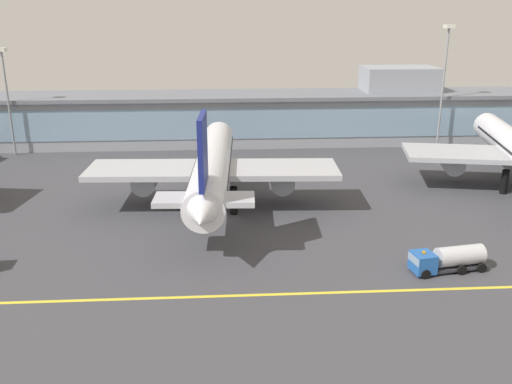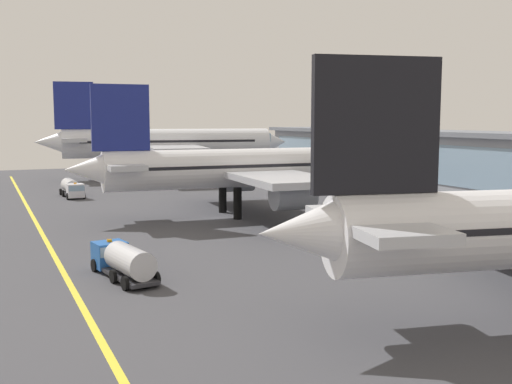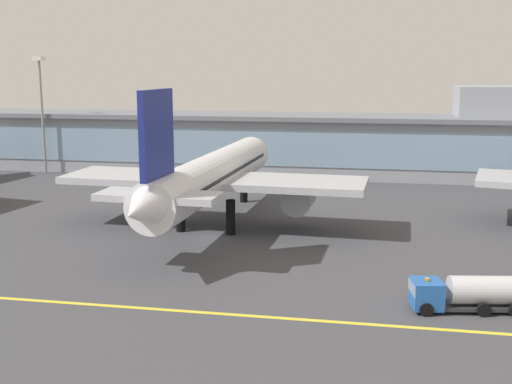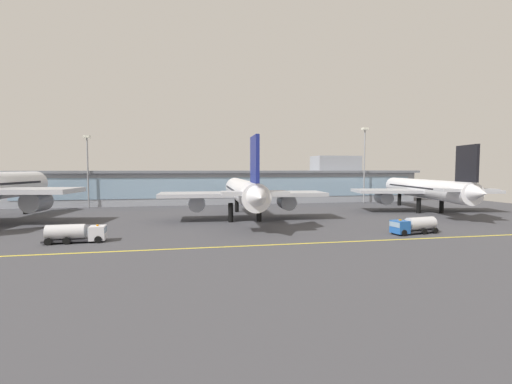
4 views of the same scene
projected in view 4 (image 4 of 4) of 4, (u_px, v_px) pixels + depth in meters
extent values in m
plane|color=#424247|center=(253.00, 223.00, 76.42)|extent=(186.34, 186.34, 0.00)
cube|color=yellow|center=(280.00, 245.00, 54.89)|extent=(149.07, 0.50, 0.01)
cube|color=#9399A3|center=(227.00, 188.00, 121.95)|extent=(133.10, 12.00, 10.14)
cube|color=#84A3BC|center=(229.00, 187.00, 116.00)|extent=(127.77, 0.20, 6.49)
cube|color=slate|center=(227.00, 172.00, 121.60)|extent=(136.10, 14.00, 0.80)
cube|color=#9399A3|center=(335.00, 164.00, 131.20)|extent=(16.00, 10.00, 6.00)
cylinder|color=black|center=(25.00, 204.00, 91.95)|extent=(1.10, 1.10, 4.95)
cone|color=silver|center=(40.00, 183.00, 98.83)|extent=(6.64, 6.38, 5.88)
cube|color=#84A3BC|center=(32.00, 179.00, 95.12)|extent=(5.23, 4.97, 1.86)
cylinder|color=#999EA8|center=(36.00, 202.00, 76.98)|extent=(5.15, 6.41, 4.33)
cylinder|color=black|center=(231.00, 213.00, 78.01)|extent=(1.10, 1.10, 4.13)
cylinder|color=black|center=(259.00, 212.00, 78.94)|extent=(1.10, 1.10, 4.13)
cylinder|color=black|center=(237.00, 204.00, 96.55)|extent=(1.10, 1.10, 4.13)
cylinder|color=silver|center=(243.00, 191.00, 81.34)|extent=(7.00, 40.03, 5.17)
cone|color=silver|center=(235.00, 187.00, 102.52)|extent=(5.12, 4.87, 4.91)
cone|color=silver|center=(258.00, 197.00, 59.88)|extent=(4.65, 5.88, 4.39)
cube|color=#84A3BC|center=(236.00, 184.00, 99.36)|extent=(4.04, 3.79, 1.55)
cube|color=black|center=(243.00, 190.00, 81.32)|extent=(6.76, 33.66, 0.41)
cube|color=#B7BAC1|center=(243.00, 194.00, 81.38)|extent=(37.40, 11.26, 0.83)
cylinder|color=#999EA8|center=(197.00, 203.00, 81.37)|extent=(3.85, 5.34, 3.62)
cylinder|color=#999EA8|center=(287.00, 202.00, 84.48)|extent=(3.85, 5.34, 3.62)
cube|color=navy|center=(255.00, 159.00, 63.62)|extent=(0.95, 7.19, 8.27)
cube|color=#B7BAC1|center=(255.00, 193.00, 64.00)|extent=(12.03, 4.92, 0.66)
cylinder|color=black|center=(419.00, 206.00, 93.93)|extent=(1.10, 1.10, 3.97)
cylinder|color=black|center=(442.00, 206.00, 93.97)|extent=(1.10, 1.10, 3.97)
cylinder|color=black|center=(399.00, 199.00, 113.78)|extent=(1.10, 1.10, 3.97)
cylinder|color=silver|center=(424.00, 189.00, 97.13)|extent=(13.06, 43.35, 4.96)
cone|color=silver|center=(392.00, 185.00, 120.17)|extent=(5.48, 5.28, 4.72)
cone|color=silver|center=(478.00, 193.00, 73.82)|extent=(5.18, 6.16, 4.22)
cube|color=#84A3BC|center=(395.00, 183.00, 116.90)|extent=(4.31, 4.12, 1.49)
cube|color=black|center=(424.00, 187.00, 97.11)|extent=(11.80, 36.58, 0.40)
cube|color=#B7BAC1|center=(424.00, 191.00, 97.17)|extent=(38.27, 17.18, 0.79)
cylinder|color=#999EA8|center=(384.00, 198.00, 98.78)|extent=(4.48, 6.17, 3.48)
cylinder|color=#999EA8|center=(459.00, 198.00, 98.91)|extent=(4.48, 6.17, 3.48)
cube|color=black|center=(467.00, 163.00, 77.75)|extent=(2.06, 7.75, 7.94)
cube|color=#B7BAC1|center=(466.00, 190.00, 78.12)|extent=(12.52, 6.91, 0.64)
cylinder|color=black|center=(101.00, 237.00, 58.47)|extent=(1.11, 0.35, 1.10)
cylinder|color=black|center=(98.00, 240.00, 55.94)|extent=(1.11, 0.35, 1.10)
cylinder|color=black|center=(71.00, 238.00, 57.40)|extent=(1.11, 0.35, 1.10)
cylinder|color=black|center=(66.00, 241.00, 54.88)|extent=(1.11, 0.35, 1.10)
cylinder|color=black|center=(53.00, 239.00, 56.81)|extent=(1.11, 0.35, 1.10)
cylinder|color=black|center=(48.00, 242.00, 54.29)|extent=(1.11, 0.35, 1.10)
cube|color=#2D2D33|center=(70.00, 240.00, 56.19)|extent=(7.65, 2.65, 0.30)
cube|color=silver|center=(98.00, 233.00, 57.09)|extent=(2.45, 2.70, 2.20)
cube|color=#84A3BC|center=(98.00, 230.00, 57.06)|extent=(2.54, 2.60, 0.88)
cylinder|color=silver|center=(66.00, 232.00, 55.98)|extent=(5.67, 2.53, 2.30)
cube|color=orange|center=(97.00, 225.00, 57.01)|extent=(0.30, 0.40, 0.20)
cylinder|color=black|center=(404.00, 233.00, 61.72)|extent=(1.13, 0.48, 1.10)
cylinder|color=black|center=(393.00, 231.00, 64.14)|extent=(1.13, 0.48, 1.10)
cylinder|color=black|center=(424.00, 231.00, 63.30)|extent=(1.13, 0.48, 1.10)
cylinder|color=black|center=(413.00, 229.00, 65.73)|extent=(1.13, 0.48, 1.10)
cylinder|color=black|center=(435.00, 231.00, 64.19)|extent=(1.13, 0.48, 1.10)
cylinder|color=black|center=(424.00, 228.00, 66.62)|extent=(1.13, 0.48, 1.10)
cube|color=#2D2D33|center=(418.00, 231.00, 64.46)|extent=(7.84, 3.54, 0.30)
cube|color=#235BB2|center=(400.00, 227.00, 62.97)|extent=(2.73, 2.95, 2.20)
cube|color=#84A3BC|center=(400.00, 224.00, 62.94)|extent=(2.81, 2.86, 0.88)
cylinder|color=silver|center=(420.00, 223.00, 64.57)|extent=(5.88, 3.18, 2.30)
cube|color=orange|center=(400.00, 220.00, 62.89)|extent=(0.30, 0.40, 0.20)
cylinder|color=gray|center=(364.00, 166.00, 122.57)|extent=(0.44, 0.44, 24.68)
cube|color=silver|center=(365.00, 129.00, 121.76)|extent=(1.80, 1.80, 0.70)
cylinder|color=gray|center=(88.00, 173.00, 106.12)|extent=(0.44, 0.44, 20.56)
cube|color=silver|center=(87.00, 137.00, 105.45)|extent=(1.80, 1.80, 0.70)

